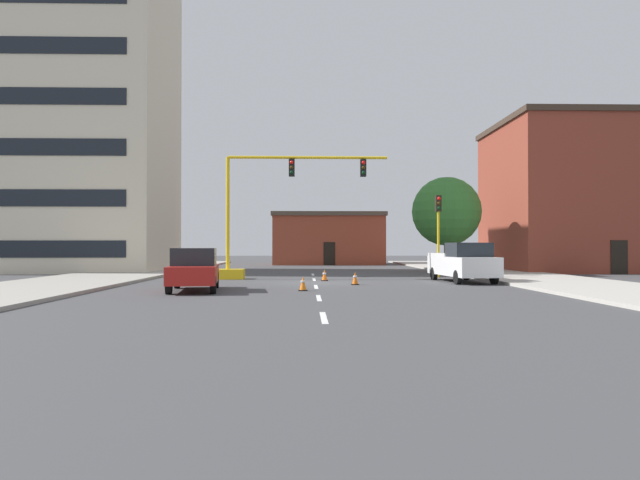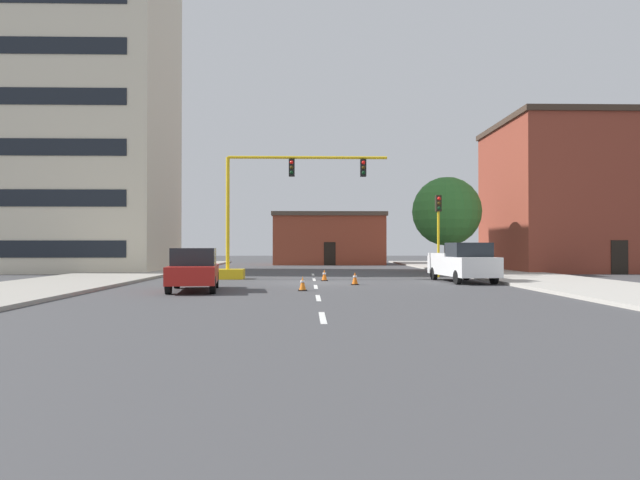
% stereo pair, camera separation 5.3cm
% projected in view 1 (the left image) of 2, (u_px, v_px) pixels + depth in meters
% --- Properties ---
extents(ground_plane, '(160.00, 160.00, 0.00)m').
position_uv_depth(ground_plane, '(315.00, 283.00, 28.52)').
color(ground_plane, '#424244').
extents(sidewalk_left, '(6.00, 56.00, 0.14)m').
position_uv_depth(sidewalk_left, '(126.00, 274.00, 36.22)').
color(sidewalk_left, '#9E998E').
rests_on(sidewalk_left, ground_plane).
extents(sidewalk_right, '(6.00, 56.00, 0.14)m').
position_uv_depth(sidewalk_right, '(497.00, 273.00, 36.82)').
color(sidewalk_right, '#B2ADA3').
rests_on(sidewalk_right, ground_plane).
extents(lane_stripe_seg_0, '(0.16, 2.40, 0.01)m').
position_uv_depth(lane_stripe_seg_0, '(324.00, 317.00, 14.53)').
color(lane_stripe_seg_0, silver).
rests_on(lane_stripe_seg_0, ground_plane).
extents(lane_stripe_seg_1, '(0.16, 2.40, 0.01)m').
position_uv_depth(lane_stripe_seg_1, '(319.00, 298.00, 20.02)').
color(lane_stripe_seg_1, silver).
rests_on(lane_stripe_seg_1, ground_plane).
extents(lane_stripe_seg_2, '(0.16, 2.40, 0.01)m').
position_uv_depth(lane_stripe_seg_2, '(316.00, 287.00, 25.52)').
color(lane_stripe_seg_2, silver).
rests_on(lane_stripe_seg_2, ground_plane).
extents(lane_stripe_seg_3, '(0.16, 2.40, 0.01)m').
position_uv_depth(lane_stripe_seg_3, '(314.00, 280.00, 31.02)').
color(lane_stripe_seg_3, silver).
rests_on(lane_stripe_seg_3, ground_plane).
extents(lane_stripe_seg_4, '(0.16, 2.40, 0.01)m').
position_uv_depth(lane_stripe_seg_4, '(313.00, 275.00, 36.52)').
color(lane_stripe_seg_4, silver).
rests_on(lane_stripe_seg_4, ground_plane).
extents(building_tall_left, '(14.76, 10.59, 23.18)m').
position_uv_depth(building_tall_left, '(67.00, 112.00, 41.68)').
color(building_tall_left, beige).
rests_on(building_tall_left, ground_plane).
extents(building_brick_center, '(11.10, 7.58, 5.14)m').
position_uv_depth(building_brick_center, '(328.00, 239.00, 57.77)').
color(building_brick_center, brown).
rests_on(building_brick_center, ground_plane).
extents(building_row_right, '(12.11, 11.01, 10.97)m').
position_uv_depth(building_row_right, '(579.00, 196.00, 42.29)').
color(building_row_right, brown).
rests_on(building_row_right, ground_plane).
extents(traffic_signal_gantry, '(9.75, 1.20, 6.83)m').
position_uv_depth(traffic_signal_gantry, '(251.00, 238.00, 31.64)').
color(traffic_signal_gantry, yellow).
rests_on(traffic_signal_gantry, ground_plane).
extents(traffic_light_pole_right, '(0.32, 0.47, 4.80)m').
position_uv_depth(traffic_light_pole_right, '(438.00, 217.00, 33.51)').
color(traffic_light_pole_right, yellow).
rests_on(traffic_light_pole_right, ground_plane).
extents(tree_right_mid, '(4.74, 4.74, 6.60)m').
position_uv_depth(tree_right_mid, '(446.00, 211.00, 39.46)').
color(tree_right_mid, brown).
rests_on(tree_right_mid, ground_plane).
extents(pickup_truck_white, '(2.44, 5.55, 1.99)m').
position_uv_depth(pickup_truck_white, '(463.00, 263.00, 28.96)').
color(pickup_truck_white, white).
rests_on(pickup_truck_white, ground_plane).
extents(sedan_red_near_left, '(2.37, 4.69, 1.74)m').
position_uv_depth(sedan_red_near_left, '(194.00, 269.00, 23.25)').
color(sedan_red_near_left, '#B21E19').
rests_on(sedan_red_near_left, ground_plane).
extents(traffic_cone_roadside_a, '(0.36, 0.36, 0.60)m').
position_uv_depth(traffic_cone_roadside_a, '(324.00, 275.00, 29.95)').
color(traffic_cone_roadside_a, black).
rests_on(traffic_cone_roadside_a, ground_plane).
extents(traffic_cone_roadside_b, '(0.36, 0.36, 0.59)m').
position_uv_depth(traffic_cone_roadside_b, '(303.00, 284.00, 23.27)').
color(traffic_cone_roadside_b, black).
rests_on(traffic_cone_roadside_b, ground_plane).
extents(traffic_cone_roadside_c, '(0.36, 0.36, 0.61)m').
position_uv_depth(traffic_cone_roadside_c, '(355.00, 278.00, 26.86)').
color(traffic_cone_roadside_c, black).
rests_on(traffic_cone_roadside_c, ground_plane).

